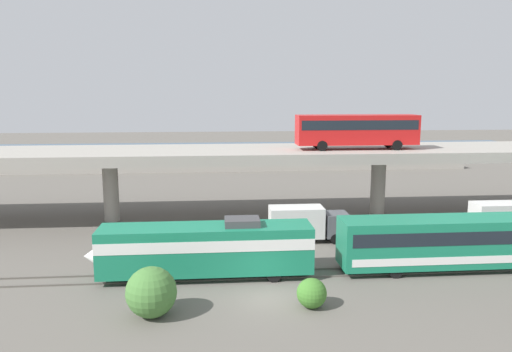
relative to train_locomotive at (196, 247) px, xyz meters
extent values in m
plane|color=#605B54|center=(4.68, -4.00, -2.19)|extent=(260.00, 260.00, 0.00)
cube|color=#59544C|center=(4.68, -0.76, -2.13)|extent=(110.00, 0.12, 0.12)
cube|color=#59544C|center=(4.68, 0.76, -2.13)|extent=(110.00, 0.12, 0.12)
cube|color=#197A56|center=(0.73, 0.00, -0.11)|extent=(14.64, 3.00, 3.20)
cube|color=white|center=(0.73, 0.00, 0.46)|extent=(14.64, 3.04, 0.77)
cone|color=white|center=(-6.59, 0.00, -0.43)|extent=(2.00, 2.85, 2.85)
cube|color=black|center=(-5.09, 0.00, 0.78)|extent=(2.00, 2.70, 1.02)
cube|color=#3F3F42|center=(3.23, 0.00, 1.74)|extent=(2.40, 1.80, 0.50)
cylinder|color=black|center=(-3.85, -1.35, -1.71)|extent=(0.96, 0.18, 0.96)
cylinder|color=black|center=(-3.85, 1.35, -1.71)|extent=(0.96, 0.18, 0.96)
cylinder|color=black|center=(5.31, -1.35, -1.71)|extent=(0.96, 0.18, 0.96)
cylinder|color=black|center=(5.31, 1.35, -1.71)|extent=(0.96, 0.18, 0.96)
cube|color=#197A56|center=(20.47, 0.00, -0.03)|extent=(20.43, 3.00, 3.40)
cube|color=black|center=(20.47, 0.00, 0.58)|extent=(19.62, 3.04, 0.95)
cube|color=white|center=(20.47, 0.00, -0.98)|extent=(19.62, 3.04, 0.54)
cylinder|color=black|center=(13.82, -1.35, -1.73)|extent=(0.92, 0.18, 0.92)
cylinder|color=black|center=(13.82, 1.35, -1.73)|extent=(0.92, 0.18, 0.92)
cube|color=#9E998E|center=(4.68, 16.00, 4.42)|extent=(96.00, 10.11, 1.02)
cylinder|color=#9E998E|center=(-8.92, 16.00, 0.86)|extent=(1.50, 1.50, 6.10)
cylinder|color=#9E998E|center=(18.28, 16.00, 0.86)|extent=(1.50, 1.50, 6.10)
cube|color=red|center=(15.49, 14.85, 6.89)|extent=(12.00, 2.55, 2.90)
cube|color=black|center=(15.49, 14.85, 7.41)|extent=(11.52, 2.59, 0.93)
cube|color=black|center=(21.44, 14.85, 7.23)|extent=(0.08, 2.30, 1.74)
cylinder|color=black|center=(19.21, 16.06, 5.44)|extent=(1.00, 0.26, 1.00)
cylinder|color=black|center=(19.21, 13.63, 5.44)|extent=(1.00, 0.26, 1.00)
cylinder|color=black|center=(11.77, 16.06, 5.44)|extent=(1.00, 0.26, 1.00)
cylinder|color=black|center=(11.77, 13.63, 5.44)|extent=(1.00, 0.26, 1.00)
cube|color=silver|center=(26.60, 7.73, -0.45)|extent=(4.60, 2.30, 2.60)
cylinder|color=black|center=(25.59, 8.82, -1.75)|extent=(0.88, 0.28, 0.88)
cylinder|color=black|center=(25.59, 6.63, -1.75)|extent=(0.88, 0.28, 0.88)
cube|color=#515459|center=(11.83, 7.73, -0.75)|extent=(2.00, 2.30, 2.00)
cube|color=silver|center=(8.33, 7.73, -0.45)|extent=(4.60, 2.30, 2.60)
cylinder|color=black|center=(11.54, 8.82, -1.75)|extent=(0.88, 0.28, 0.88)
cylinder|color=black|center=(11.54, 6.63, -1.75)|extent=(0.88, 0.28, 0.88)
cylinder|color=black|center=(7.32, 8.82, -1.75)|extent=(0.88, 0.28, 0.88)
cylinder|color=black|center=(7.32, 6.63, -1.75)|extent=(0.88, 0.28, 0.88)
cube|color=#9E998E|center=(4.68, 51.00, -1.43)|extent=(76.69, 11.71, 1.53)
cube|color=navy|center=(28.05, 50.67, 0.01)|extent=(4.02, 1.79, 0.70)
cube|color=#1E232B|center=(28.25, 50.67, 0.60)|extent=(1.77, 1.57, 0.48)
cylinder|color=black|center=(26.80, 49.82, -0.34)|extent=(0.64, 0.20, 0.64)
cylinder|color=black|center=(26.80, 51.52, -0.34)|extent=(0.64, 0.20, 0.64)
cylinder|color=black|center=(29.30, 49.82, -0.34)|extent=(0.64, 0.20, 0.64)
cylinder|color=black|center=(29.30, 51.52, -0.34)|extent=(0.64, 0.20, 0.64)
cube|color=silver|center=(-13.17, 48.13, 0.01)|extent=(4.60, 1.87, 0.70)
cube|color=#1E232B|center=(-13.40, 48.13, 0.60)|extent=(2.03, 1.64, 0.48)
cylinder|color=black|center=(-11.74, 49.02, -0.34)|extent=(0.64, 0.20, 0.64)
cylinder|color=black|center=(-11.74, 47.24, -0.34)|extent=(0.64, 0.20, 0.64)
cylinder|color=black|center=(-14.60, 49.02, -0.34)|extent=(0.64, 0.20, 0.64)
cylinder|color=black|center=(-14.60, 47.24, -0.34)|extent=(0.64, 0.20, 0.64)
cube|color=#0C4C26|center=(35.99, 49.02, 0.01)|extent=(4.20, 1.79, 0.70)
cube|color=#1E232B|center=(36.20, 49.02, 0.60)|extent=(1.85, 1.57, 0.48)
cylinder|color=black|center=(34.69, 48.17, -0.34)|extent=(0.64, 0.20, 0.64)
cylinder|color=black|center=(34.69, 49.86, -0.34)|extent=(0.64, 0.20, 0.64)
cylinder|color=black|center=(37.29, 48.17, -0.34)|extent=(0.64, 0.20, 0.64)
cylinder|color=black|center=(37.29, 49.86, -0.34)|extent=(0.64, 0.20, 0.64)
cube|color=#0C4C26|center=(-18.93, 50.29, 0.01)|extent=(4.11, 1.90, 0.70)
cube|color=#1E232B|center=(-19.13, 50.29, 0.60)|extent=(1.81, 1.67, 0.48)
cylinder|color=black|center=(-17.65, 51.19, -0.34)|extent=(0.64, 0.20, 0.64)
cylinder|color=black|center=(-17.65, 49.39, -0.34)|extent=(0.64, 0.20, 0.64)
cylinder|color=black|center=(-20.20, 51.19, -0.34)|extent=(0.64, 0.20, 0.64)
cylinder|color=black|center=(-20.20, 49.39, -0.34)|extent=(0.64, 0.20, 0.64)
cube|color=#2D5170|center=(4.68, 74.00, -2.19)|extent=(140.00, 36.00, 0.01)
sphere|color=#447736|center=(-2.34, -5.85, -0.72)|extent=(2.94, 2.94, 2.94)
sphere|color=#3E772A|center=(7.07, -5.48, -1.28)|extent=(1.81, 1.81, 1.81)
camera|label=1|loc=(1.38, -32.89, 10.64)|focal=34.53mm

